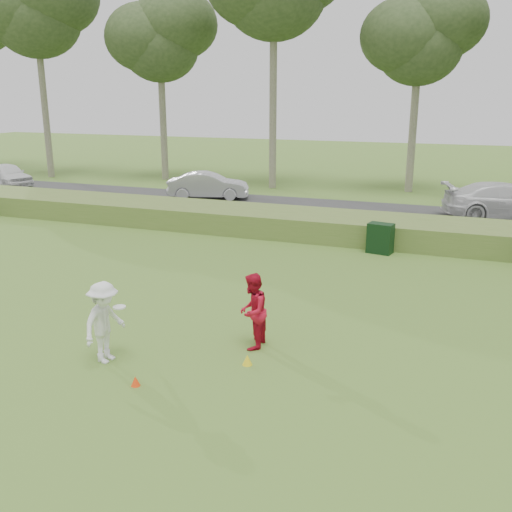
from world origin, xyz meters
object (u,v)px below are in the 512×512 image
at_px(car_left, 8,175).
at_px(car_mid, 208,185).
at_px(utility_cabinet, 380,238).
at_px(car_right, 507,201).
at_px(cone_yellow, 247,360).
at_px(player_red, 253,311).
at_px(player_white, 104,322).
at_px(cone_orange, 135,381).

height_order(car_left, car_mid, car_mid).
height_order(utility_cabinet, car_mid, car_mid).
bearing_deg(car_mid, car_left, 73.84).
bearing_deg(car_right, cone_yellow, 147.15).
xyz_separation_m(player_red, car_mid, (-8.95, 16.81, -0.10)).
xyz_separation_m(car_left, car_right, (28.41, 0.36, 0.11)).
xyz_separation_m(player_white, cone_yellow, (2.92, 0.88, -0.78)).
bearing_deg(cone_yellow, utility_cabinet, 82.68).
bearing_deg(car_right, player_white, 140.14).
relative_size(player_white, car_right, 0.32).
distance_m(player_red, utility_cabinet, 9.23).
relative_size(player_white, player_red, 1.02).
bearing_deg(car_mid, cone_yellow, -170.46).
distance_m(player_red, cone_yellow, 1.17).
bearing_deg(utility_cabinet, player_red, -88.27).
relative_size(cone_yellow, car_left, 0.06).
distance_m(utility_cabinet, car_right, 8.91).
distance_m(player_white, player_red, 3.22).
bearing_deg(player_red, car_right, 157.28).
height_order(player_white, player_red, player_white).
height_order(player_red, car_mid, player_red).
xyz_separation_m(player_red, car_right, (6.01, 16.78, 0.00)).
height_order(player_white, cone_yellow, player_white).
xyz_separation_m(player_white, player_red, (2.71, 1.75, -0.02)).
bearing_deg(player_red, player_white, -60.18).
height_order(player_red, cone_orange, player_red).
bearing_deg(cone_orange, car_left, 137.80).
relative_size(cone_orange, cone_yellow, 0.87).
bearing_deg(player_red, cone_orange, -34.71).
bearing_deg(player_white, car_left, 53.11).
relative_size(cone_yellow, car_mid, 0.05).
height_order(player_red, car_right, player_red).
xyz_separation_m(utility_cabinet, car_right, (4.52, 7.67, 0.33)).
distance_m(player_white, car_right, 20.47).
height_order(cone_orange, utility_cabinet, utility_cabinet).
distance_m(cone_orange, car_mid, 20.69).
bearing_deg(cone_yellow, car_right, 71.79).
distance_m(cone_orange, cone_yellow, 2.38).
distance_m(player_white, car_mid, 19.58).
bearing_deg(car_right, cone_orange, 143.95).
xyz_separation_m(cone_orange, car_mid, (-7.41, 19.30, 0.67)).
relative_size(utility_cabinet, car_mid, 0.25).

